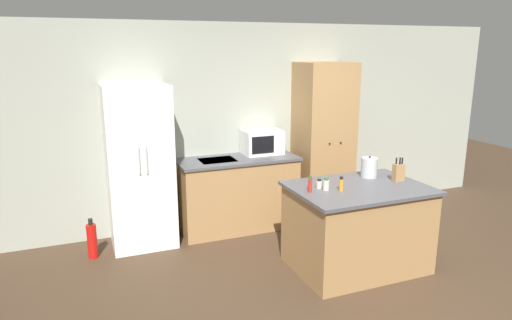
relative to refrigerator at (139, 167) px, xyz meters
name	(u,v)px	position (x,y,z in m)	size (l,w,h in m)	color
ground_plane	(363,294)	(1.76, -1.98, -0.95)	(14.00, 14.00, 0.00)	#423021
wall_back	(267,123)	(1.76, 0.35, 0.35)	(7.20, 0.06, 2.60)	#9EA393
refrigerator	(139,167)	(0.00, 0.00, 0.00)	(0.73, 0.65, 1.89)	white
back_counter	(238,193)	(1.21, 0.02, -0.48)	(1.52, 0.63, 0.94)	#9E7547
pantry_cabinet	(323,142)	(2.44, 0.02, 0.11)	(0.69, 0.62, 2.11)	#9E7547
kitchen_island	(357,227)	(2.02, -1.46, -0.50)	(1.39, 0.99, 0.90)	#9E7547
microwave	(262,142)	(1.59, 0.13, 0.15)	(0.50, 0.34, 0.31)	white
knife_block	(399,172)	(2.52, -1.44, 0.05)	(0.12, 0.07, 0.26)	#9E7547
spice_bottle_tall_dark	(341,184)	(1.76, -1.52, 0.02)	(0.04, 0.04, 0.15)	orange
spice_bottle_short_red	(319,184)	(1.60, -1.36, -0.01)	(0.06, 0.06, 0.10)	beige
spice_bottle_amber_oil	(326,184)	(1.63, -1.44, 0.01)	(0.06, 0.06, 0.13)	beige
spice_bottle_green_herb	(310,184)	(1.45, -1.44, 0.03)	(0.04, 0.04, 0.17)	#B2281E
kettle	(369,167)	(2.32, -1.20, 0.06)	(0.18, 0.18, 0.24)	#B2B5B7
fire_extinguisher	(92,241)	(-0.59, -0.19, -0.74)	(0.11, 0.11, 0.46)	red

